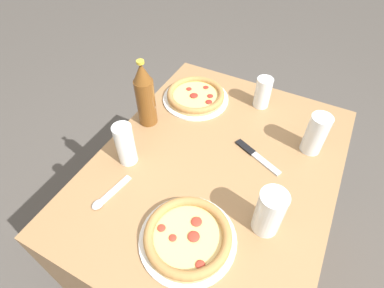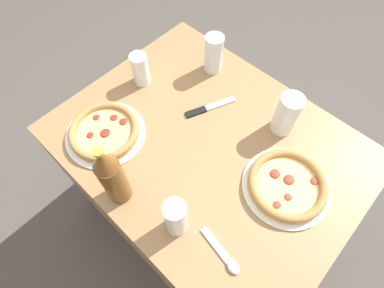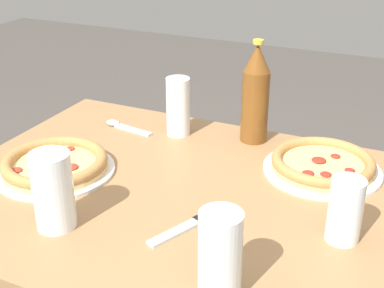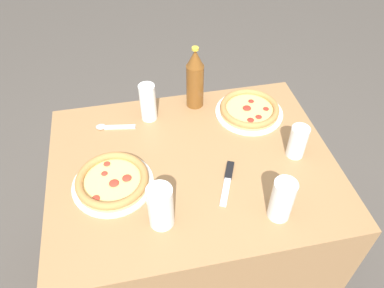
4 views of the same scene
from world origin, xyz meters
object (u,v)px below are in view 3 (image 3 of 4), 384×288
at_px(pizza_margherita, 55,165).
at_px(pizza_pepperoni, 323,164).
at_px(glass_cola, 345,213).
at_px(spoon, 122,126).
at_px(beer_bottle, 255,94).
at_px(glass_lemonade, 53,193).
at_px(glass_iced_tea, 178,108).
at_px(glass_red_wine, 220,258).
at_px(knife, 193,223).

bearing_deg(pizza_margherita, pizza_pepperoni, 25.09).
distance_m(glass_cola, spoon, 0.71).
bearing_deg(beer_bottle, glass_lemonade, -111.98).
distance_m(glass_iced_tea, glass_cola, 0.58).
distance_m(pizza_pepperoni, glass_cola, 0.27).
height_order(glass_lemonade, beer_bottle, beer_bottle).
bearing_deg(glass_red_wine, pizza_pepperoni, 82.93).
relative_size(pizza_pepperoni, knife, 1.46).
bearing_deg(pizza_margherita, glass_iced_tea, 62.94).
relative_size(glass_red_wine, spoon, 0.98).
distance_m(pizza_pepperoni, spoon, 0.56).
bearing_deg(glass_iced_tea, glass_red_wine, -57.96).
distance_m(pizza_pepperoni, glass_red_wine, 0.50).
distance_m(glass_red_wine, beer_bottle, 0.61).
bearing_deg(beer_bottle, pizza_pepperoni, -26.52).
distance_m(glass_lemonade, glass_red_wine, 0.37).
bearing_deg(glass_cola, pizza_pepperoni, 110.01).
bearing_deg(glass_lemonade, pizza_margherita, 128.48).
bearing_deg(spoon, beer_bottle, 12.12).
xyz_separation_m(pizza_pepperoni, glass_cola, (0.09, -0.25, 0.04)).
bearing_deg(spoon, glass_cola, -23.05).
relative_size(glass_red_wine, glass_cola, 1.20).
distance_m(glass_lemonade, glass_iced_tea, 0.50).
height_order(pizza_pepperoni, glass_cola, glass_cola).
distance_m(pizza_margherita, glass_red_wine, 0.55).
distance_m(glass_lemonade, spoon, 0.49).
relative_size(pizza_pepperoni, glass_lemonade, 1.75).
distance_m(glass_lemonade, beer_bottle, 0.59).
bearing_deg(glass_iced_tea, glass_lemonade, -92.57).
distance_m(beer_bottle, spoon, 0.39).
distance_m(glass_iced_tea, spoon, 0.18).
height_order(pizza_pepperoni, beer_bottle, beer_bottle).
bearing_deg(knife, spoon, 137.05).
bearing_deg(glass_red_wine, glass_cola, 57.09).
height_order(pizza_pepperoni, knife, pizza_pepperoni).
relative_size(glass_red_wine, beer_bottle, 0.57).
height_order(pizza_margherita, glass_lemonade, glass_lemonade).
xyz_separation_m(glass_lemonade, knife, (0.24, 0.11, -0.07)).
bearing_deg(glass_lemonade, glass_red_wine, -7.57).
xyz_separation_m(pizza_pepperoni, beer_bottle, (-0.20, 0.10, 0.11)).
relative_size(knife, spoon, 1.21).
bearing_deg(knife, glass_iced_tea, 119.79).
bearing_deg(beer_bottle, pizza_margherita, -134.51).
relative_size(glass_lemonade, knife, 0.83).
bearing_deg(knife, pizza_margherita, 170.42).
height_order(glass_iced_tea, spoon, glass_iced_tea).
relative_size(glass_cola, spoon, 0.82).
distance_m(pizza_margherita, knife, 0.39).
distance_m(glass_red_wine, glass_cola, 0.28).
relative_size(beer_bottle, knife, 1.42).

